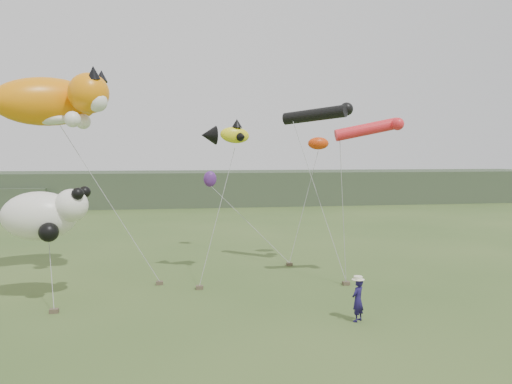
{
  "coord_description": "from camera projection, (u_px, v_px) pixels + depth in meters",
  "views": [
    {
      "loc": [
        -4.16,
        -17.57,
        5.92
      ],
      "look_at": [
        -0.7,
        3.0,
        4.42
      ],
      "focal_mm": 35.0,
      "sensor_mm": 36.0,
      "label": 1
    }
  ],
  "objects": [
    {
      "name": "headland",
      "position": [
        181.0,
        188.0,
        61.7
      ],
      "size": [
        90.0,
        13.0,
        4.0
      ],
      "color": "#2D3D28",
      "rests_on": "ground"
    },
    {
      "name": "festival_attendant",
      "position": [
        358.0,
        300.0,
        17.85
      ],
      "size": [
        0.68,
        0.65,
        1.56
      ],
      "primitive_type": "imported",
      "rotation": [
        0.0,
        0.0,
        3.83
      ],
      "color": "#191245",
      "rests_on": "ground"
    },
    {
      "name": "tube_kites",
      "position": [
        338.0,
        119.0,
        24.43
      ],
      "size": [
        4.55,
        5.5,
        2.06
      ],
      "color": "black",
      "rests_on": "ground"
    },
    {
      "name": "misc_kites",
      "position": [
        266.0,
        161.0,
        29.32
      ],
      "size": [
        6.63,
        5.45,
        2.99
      ],
      "color": "red",
      "rests_on": "ground"
    },
    {
      "name": "ground",
      "position": [
        288.0,
        317.0,
        18.4
      ],
      "size": [
        120.0,
        120.0,
        0.0
      ],
      "primitive_type": "plane",
      "color": "#385123",
      "rests_on": "ground"
    },
    {
      "name": "sandbag_anchors",
      "position": [
        218.0,
        284.0,
        22.79
      ],
      "size": [
        12.63,
        6.71,
        0.16
      ],
      "color": "brown",
      "rests_on": "ground"
    },
    {
      "name": "fish_kite",
      "position": [
        225.0,
        135.0,
        23.74
      ],
      "size": [
        2.43,
        1.61,
        1.23
      ],
      "color": "yellow",
      "rests_on": "ground"
    },
    {
      "name": "cat_kite",
      "position": [
        56.0,
        101.0,
        23.35
      ],
      "size": [
        6.62,
        4.39,
        2.82
      ],
      "color": "orange",
      "rests_on": "ground"
    },
    {
      "name": "panda_kite",
      "position": [
        44.0,
        215.0,
        20.23
      ],
      "size": [
        3.5,
        2.27,
        2.18
      ],
      "color": "white",
      "rests_on": "ground"
    }
  ]
}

